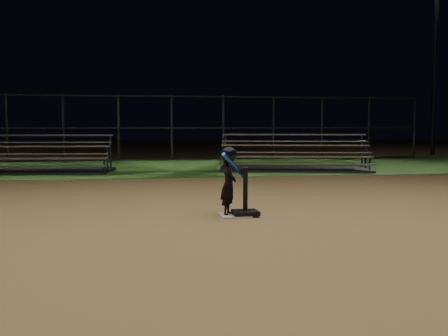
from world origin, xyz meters
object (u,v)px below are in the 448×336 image
at_px(child_batter, 229,179).
at_px(home_plate, 235,215).
at_px(bleacher_right, 295,163).
at_px(bleacher_left, 33,165).
at_px(batting_tee, 245,206).
at_px(light_pole_right, 436,45).

bearing_deg(child_batter, home_plate, -103.29).
relative_size(home_plate, bleacher_right, 0.09).
bearing_deg(child_batter, bleacher_left, 47.65).
height_order(bleacher_left, bleacher_right, bleacher_right).
bearing_deg(child_batter, bleacher_right, -2.84).
bearing_deg(home_plate, batting_tee, -7.72).
xyz_separation_m(batting_tee, bleacher_left, (-4.48, 8.42, 0.07)).
height_order(child_batter, light_pole_right, light_pole_right).
distance_m(home_plate, bleacher_right, 8.62).
bearing_deg(child_batter, light_pole_right, -18.40).
bearing_deg(home_plate, bleacher_right, 67.18).
relative_size(child_batter, bleacher_left, 0.23).
distance_m(bleacher_left, bleacher_right, 7.69).
bearing_deg(batting_tee, light_pole_right, 51.63).
bearing_deg(batting_tee, child_batter, 161.59).
relative_size(bleacher_right, light_pole_right, 0.58).
height_order(home_plate, light_pole_right, light_pole_right).
distance_m(bleacher_left, light_pole_right, 18.22).
xyz_separation_m(bleacher_left, light_pole_right, (16.33, 6.55, 4.72)).
xyz_separation_m(child_batter, bleacher_right, (3.43, 7.88, -0.34)).
height_order(child_batter, bleacher_right, bleacher_right).
distance_m(batting_tee, bleacher_right, 8.58).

